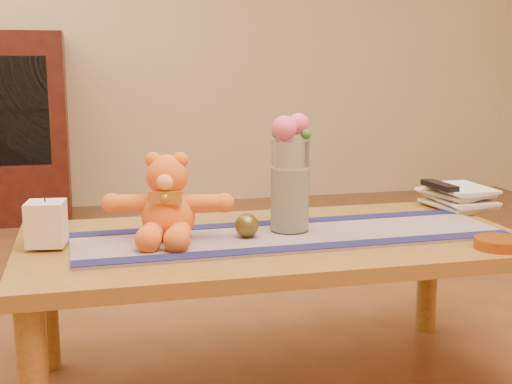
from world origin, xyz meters
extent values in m
cube|color=brown|center=(0.00, 0.00, 0.43)|extent=(1.40, 0.70, 0.04)
cylinder|color=brown|center=(-0.64, 0.29, 0.21)|extent=(0.07, 0.07, 0.41)
cylinder|color=brown|center=(0.64, 0.29, 0.21)|extent=(0.07, 0.07, 0.41)
cube|color=#1C244F|center=(0.05, -0.01, 0.45)|extent=(1.21, 0.38, 0.01)
cube|color=#161643|center=(0.05, -0.16, 0.46)|extent=(1.20, 0.09, 0.00)
cube|color=#161643|center=(0.04, 0.13, 0.46)|extent=(1.20, 0.09, 0.00)
cube|color=beige|center=(-0.61, 0.03, 0.52)|extent=(0.11, 0.11, 0.12)
cylinder|color=black|center=(-0.61, 0.03, 0.58)|extent=(0.00, 0.00, 0.01)
cylinder|color=silver|center=(0.05, 0.03, 0.59)|extent=(0.11, 0.11, 0.26)
cylinder|color=beige|center=(0.05, 0.03, 0.55)|extent=(0.09, 0.09, 0.18)
sphere|color=#EF5471|center=(0.03, 0.02, 0.75)|extent=(0.07, 0.07, 0.07)
sphere|color=#EF5471|center=(0.08, 0.03, 0.76)|extent=(0.06, 0.06, 0.06)
sphere|color=#4F50AD|center=(0.06, 0.06, 0.75)|extent=(0.04, 0.04, 0.04)
sphere|color=#4F50AD|center=(0.02, 0.05, 0.74)|extent=(0.04, 0.04, 0.04)
sphere|color=#33662D|center=(0.09, 0.01, 0.74)|extent=(0.03, 0.03, 0.03)
sphere|color=brown|center=(-0.08, -0.02, 0.49)|extent=(0.07, 0.07, 0.07)
imported|color=beige|center=(0.62, 0.21, 0.46)|extent=(0.19, 0.24, 0.02)
imported|color=beige|center=(0.62, 0.20, 0.48)|extent=(0.17, 0.23, 0.02)
imported|color=beige|center=(0.61, 0.21, 0.50)|extent=(0.20, 0.25, 0.02)
imported|color=beige|center=(0.62, 0.21, 0.52)|extent=(0.17, 0.23, 0.02)
cube|color=black|center=(0.62, 0.20, 0.54)|extent=(0.06, 0.16, 0.02)
cylinder|color=#BF5914|center=(0.54, -0.26, 0.46)|extent=(0.16, 0.16, 0.03)
camera|label=1|loc=(-0.50, -1.83, 0.94)|focal=48.81mm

